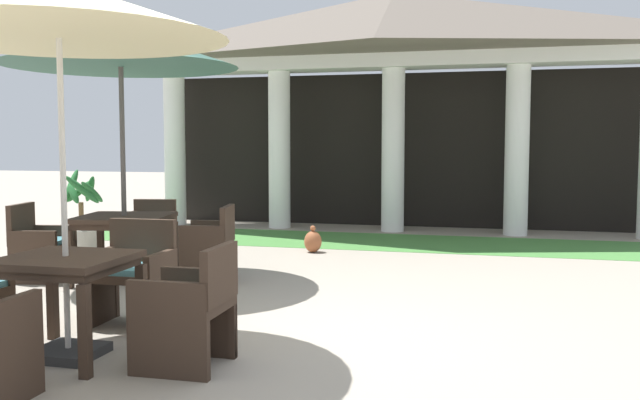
{
  "coord_description": "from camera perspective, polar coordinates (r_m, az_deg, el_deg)",
  "views": [
    {
      "loc": [
        1.85,
        -5.11,
        1.55
      ],
      "look_at": [
        0.13,
        1.5,
        1.0
      ],
      "focal_mm": 38.93,
      "sensor_mm": 36.0,
      "label": 1
    }
  ],
  "objects": [
    {
      "name": "patio_chair_mid_left_north",
      "position": [
        6.22,
        -15.17,
        -6.01
      ],
      "size": [
        0.65,
        0.54,
        0.89
      ],
      "rotation": [
        0.0,
        0.0,
        -3.12
      ],
      "color": "#38281E",
      "rests_on": "ground"
    },
    {
      "name": "patio_chair_near_foreground_east",
      "position": [
        7.94,
        -8.97,
        -3.72
      ],
      "size": [
        0.62,
        0.69,
        0.86
      ],
      "rotation": [
        0.0,
        0.0,
        -4.51
      ],
      "color": "#38281E",
      "rests_on": "ground"
    },
    {
      "name": "patio_chair_mid_left_east",
      "position": [
        4.96,
        -10.74,
        -8.78
      ],
      "size": [
        0.59,
        0.58,
        0.86
      ],
      "rotation": [
        0.0,
        0.0,
        -4.69
      ],
      "color": "#38281E",
      "rests_on": "ground"
    },
    {
      "name": "ground_plane",
      "position": [
        5.66,
        -5.22,
        -11.35
      ],
      "size": [
        60.0,
        60.0,
        0.0
      ],
      "primitive_type": "plane",
      "color": "#9E9384"
    },
    {
      "name": "patio_chair_near_foreground_west",
      "position": [
        8.58,
        -22.04,
        -3.51
      ],
      "size": [
        0.66,
        0.69,
        0.88
      ],
      "rotation": [
        0.0,
        0.0,
        -1.37
      ],
      "color": "#38281E",
      "rests_on": "ground"
    },
    {
      "name": "patio_umbrella_near_foreground",
      "position": [
        8.19,
        -16.09,
        11.79
      ],
      "size": [
        2.61,
        2.61,
        2.9
      ],
      "color": "#2D2D2D",
      "rests_on": "ground"
    },
    {
      "name": "patio_table_near_foreground",
      "position": [
        8.18,
        -15.78,
        -1.91
      ],
      "size": [
        1.15,
        1.15,
        0.75
      ],
      "rotation": [
        0.0,
        0.0,
        0.2
      ],
      "color": "#38281E",
      "rests_on": "ground"
    },
    {
      "name": "patio_chair_near_foreground_north",
      "position": [
        9.13,
        -13.74,
        -2.68
      ],
      "size": [
        0.66,
        0.63,
        0.84
      ],
      "rotation": [
        0.0,
        0.0,
        -2.94
      ],
      "color": "#38281E",
      "rests_on": "ground"
    },
    {
      "name": "background_pavilion",
      "position": [
        12.62,
        6.16,
        12.29
      ],
      "size": [
        9.68,
        2.85,
        4.2
      ],
      "color": "white",
      "rests_on": "ground"
    },
    {
      "name": "terracotta_urn",
      "position": [
        9.99,
        -0.59,
        -3.42
      ],
      "size": [
        0.25,
        0.25,
        0.39
      ],
      "color": "#9E5633",
      "rests_on": "ground"
    },
    {
      "name": "patio_table_mid_left",
      "position": [
        5.38,
        -20.16,
        -5.47
      ],
      "size": [
        0.86,
        0.86,
        0.75
      ],
      "rotation": [
        0.0,
        0.0,
        0.02
      ],
      "color": "#38281E",
      "rests_on": "ground"
    },
    {
      "name": "patio_umbrella_mid_left",
      "position": [
        5.38,
        -20.72,
        14.28
      ],
      "size": [
        2.39,
        2.39,
        2.76
      ],
      "color": "#2D2D2D",
      "rests_on": "ground"
    },
    {
      "name": "potted_palm_left_edge",
      "position": [
        10.55,
        -18.99,
        -1.78
      ],
      "size": [
        0.69,
        0.69,
        1.21
      ],
      "color": "#B2AD9E",
      "rests_on": "ground"
    },
    {
      "name": "lawn_strip",
      "position": [
        11.13,
        4.88,
        -3.41
      ],
      "size": [
        11.48,
        1.97,
        0.01
      ],
      "primitive_type": "cube",
      "color": "#47843D",
      "rests_on": "ground"
    }
  ]
}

